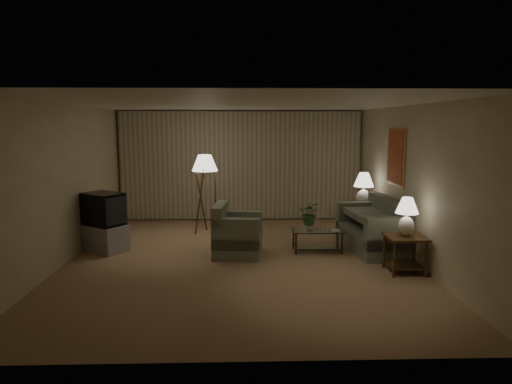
{
  "coord_description": "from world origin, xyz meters",
  "views": [
    {
      "loc": [
        0.04,
        -7.79,
        2.38
      ],
      "look_at": [
        0.3,
        0.6,
        1.12
      ],
      "focal_mm": 32.0,
      "sensor_mm": 36.0,
      "label": 1
    }
  ],
  "objects_px": {
    "table_lamp_near": "(407,213)",
    "sofa": "(372,229)",
    "coffee_table": "(317,237)",
    "crt_tv": "(103,209)",
    "table_lamp_far": "(364,187)",
    "floor_lamp": "(205,192)",
    "armchair": "(238,235)",
    "ottoman": "(235,225)",
    "vase": "(310,226)",
    "side_table_far": "(363,215)",
    "side_table_near": "(405,247)",
    "tv_cabinet": "(105,238)"
  },
  "relations": [
    {
      "from": "table_lamp_near",
      "to": "sofa",
      "type": "bearing_deg",
      "value": 96.34
    },
    {
      "from": "sofa",
      "to": "coffee_table",
      "type": "xyz_separation_m",
      "value": [
        -1.06,
        -0.1,
        -0.11
      ]
    },
    {
      "from": "sofa",
      "to": "crt_tv",
      "type": "bearing_deg",
      "value": -96.56
    },
    {
      "from": "sofa",
      "to": "table_lamp_far",
      "type": "height_order",
      "value": "table_lamp_far"
    },
    {
      "from": "table_lamp_far",
      "to": "floor_lamp",
      "type": "xyz_separation_m",
      "value": [
        -3.41,
        0.18,
        -0.14
      ]
    },
    {
      "from": "sofa",
      "to": "table_lamp_far",
      "type": "distance_m",
      "value": 1.42
    },
    {
      "from": "armchair",
      "to": "crt_tv",
      "type": "height_order",
      "value": "crt_tv"
    },
    {
      "from": "sofa",
      "to": "ottoman",
      "type": "bearing_deg",
      "value": -121.08
    },
    {
      "from": "armchair",
      "to": "table_lamp_far",
      "type": "distance_m",
      "value": 3.18
    },
    {
      "from": "sofa",
      "to": "armchair",
      "type": "distance_m",
      "value": 2.56
    },
    {
      "from": "vase",
      "to": "sofa",
      "type": "bearing_deg",
      "value": 4.74
    },
    {
      "from": "sofa",
      "to": "side_table_far",
      "type": "xyz_separation_m",
      "value": [
        0.15,
        1.25,
        0.02
      ]
    },
    {
      "from": "armchair",
      "to": "table_lamp_far",
      "type": "xyz_separation_m",
      "value": [
        2.7,
        1.54,
        0.67
      ]
    },
    {
      "from": "table_lamp_near",
      "to": "vase",
      "type": "xyz_separation_m",
      "value": [
        -1.36,
        1.25,
        -0.48
      ]
    },
    {
      "from": "side_table_near",
      "to": "ottoman",
      "type": "distance_m",
      "value": 3.79
    },
    {
      "from": "sofa",
      "to": "tv_cabinet",
      "type": "height_order",
      "value": "sofa"
    },
    {
      "from": "coffee_table",
      "to": "floor_lamp",
      "type": "height_order",
      "value": "floor_lamp"
    },
    {
      "from": "armchair",
      "to": "ottoman",
      "type": "xyz_separation_m",
      "value": [
        -0.07,
        1.53,
        -0.15
      ]
    },
    {
      "from": "table_lamp_near",
      "to": "crt_tv",
      "type": "relative_size",
      "value": 0.72
    },
    {
      "from": "armchair",
      "to": "table_lamp_near",
      "type": "xyz_separation_m",
      "value": [
        2.7,
        -1.06,
        0.6
      ]
    },
    {
      "from": "table_lamp_far",
      "to": "ottoman",
      "type": "xyz_separation_m",
      "value": [
        -2.77,
        -0.02,
        -0.82
      ]
    },
    {
      "from": "coffee_table",
      "to": "tv_cabinet",
      "type": "height_order",
      "value": "tv_cabinet"
    },
    {
      "from": "armchair",
      "to": "coffee_table",
      "type": "xyz_separation_m",
      "value": [
        1.49,
        0.19,
        -0.1
      ]
    },
    {
      "from": "sofa",
      "to": "ottoman",
      "type": "height_order",
      "value": "sofa"
    },
    {
      "from": "coffee_table",
      "to": "side_table_far",
      "type": "bearing_deg",
      "value": 48.19
    },
    {
      "from": "sofa",
      "to": "table_lamp_far",
      "type": "xyz_separation_m",
      "value": [
        0.15,
        1.25,
        0.65
      ]
    },
    {
      "from": "armchair",
      "to": "floor_lamp",
      "type": "height_order",
      "value": "floor_lamp"
    },
    {
      "from": "floor_lamp",
      "to": "tv_cabinet",
      "type": "bearing_deg",
      "value": -142.61
    },
    {
      "from": "side_table_near",
      "to": "crt_tv",
      "type": "height_order",
      "value": "crt_tv"
    },
    {
      "from": "tv_cabinet",
      "to": "ottoman",
      "type": "relative_size",
      "value": 1.46
    },
    {
      "from": "sofa",
      "to": "crt_tv",
      "type": "relative_size",
      "value": 2.22
    },
    {
      "from": "side_table_far",
      "to": "coffee_table",
      "type": "xyz_separation_m",
      "value": [
        -1.21,
        -1.35,
        -0.13
      ]
    },
    {
      "from": "armchair",
      "to": "floor_lamp",
      "type": "relative_size",
      "value": 0.61
    },
    {
      "from": "table_lamp_near",
      "to": "floor_lamp",
      "type": "distance_m",
      "value": 4.4
    },
    {
      "from": "side_table_near",
      "to": "floor_lamp",
      "type": "distance_m",
      "value": 4.43
    },
    {
      "from": "sofa",
      "to": "armchair",
      "type": "height_order",
      "value": "sofa"
    },
    {
      "from": "floor_lamp",
      "to": "vase",
      "type": "distance_m",
      "value": 2.6
    },
    {
      "from": "ottoman",
      "to": "sofa",
      "type": "bearing_deg",
      "value": -25.25
    },
    {
      "from": "side_table_near",
      "to": "coffee_table",
      "type": "xyz_separation_m",
      "value": [
        -1.21,
        1.25,
        -0.14
      ]
    },
    {
      "from": "table_lamp_far",
      "to": "table_lamp_near",
      "type": "bearing_deg",
      "value": -90.0
    },
    {
      "from": "coffee_table",
      "to": "ottoman",
      "type": "relative_size",
      "value": 1.49
    },
    {
      "from": "armchair",
      "to": "coffee_table",
      "type": "relative_size",
      "value": 1.07
    },
    {
      "from": "side_table_far",
      "to": "tv_cabinet",
      "type": "relative_size",
      "value": 0.62
    },
    {
      "from": "side_table_near",
      "to": "floor_lamp",
      "type": "height_order",
      "value": "floor_lamp"
    },
    {
      "from": "floor_lamp",
      "to": "ottoman",
      "type": "bearing_deg",
      "value": -17.06
    },
    {
      "from": "sofa",
      "to": "side_table_near",
      "type": "xyz_separation_m",
      "value": [
        0.15,
        -1.35,
        0.03
      ]
    },
    {
      "from": "crt_tv",
      "to": "coffee_table",
      "type": "bearing_deg",
      "value": 33.12
    },
    {
      "from": "crt_tv",
      "to": "table_lamp_far",
      "type": "bearing_deg",
      "value": 48.32
    },
    {
      "from": "armchair",
      "to": "crt_tv",
      "type": "xyz_separation_m",
      "value": [
        -2.5,
        0.36,
        0.43
      ]
    },
    {
      "from": "floor_lamp",
      "to": "ottoman",
      "type": "height_order",
      "value": "floor_lamp"
    }
  ]
}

